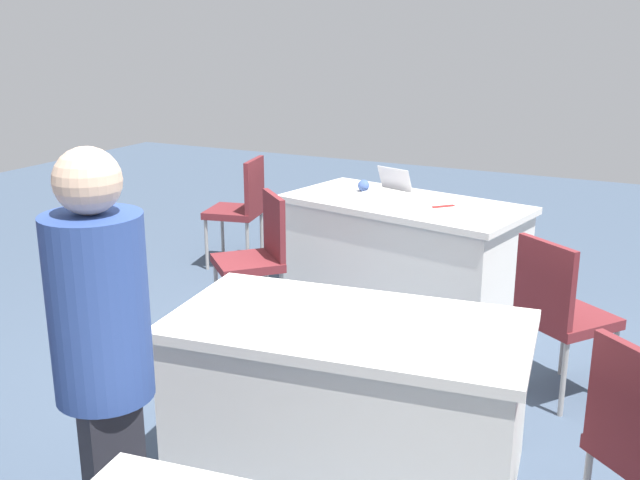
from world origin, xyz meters
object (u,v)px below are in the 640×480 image
Objects in this scene: person_presenter at (104,362)px; scissors_red at (443,206)px; chair_near_front at (257,252)px; yarn_ball at (364,186)px; table_foreground at (403,249)px; laptop_silver at (387,190)px; table_back_left at (348,396)px; chair_tucked_left at (241,205)px; chair_aisle at (559,309)px.

person_presenter is 9.49× the size of scissors_red.
yarn_ball is at bearing -60.64° from chair_near_front.
chair_near_front is 5.26× the size of scissors_red.
person_presenter is at bearing 93.15° from table_foreground.
laptop_silver is at bearing -37.28° from table_foreground.
chair_near_front reaches higher than table_back_left.
table_foreground is at bearing -55.28° from scissors_red.
table_foreground is 0.50m from laptop_silver.
scissors_red reaches higher than table_back_left.
yarn_ball is at bearing -97.60° from chair_tucked_left.
chair_near_front is 1.30m from laptop_silver.
table_back_left is (-0.61, 2.38, -0.00)m from table_foreground.
table_back_left is 1.85× the size of chair_near_front.
chair_tucked_left is 3.19m from chair_aisle.
person_presenter is (0.42, 1.13, 0.57)m from table_back_left.
table_back_left is 2.80m from yarn_ball.
yarn_ball reaches higher than table_foreground.
chair_tucked_left is 4.02m from person_presenter.
table_back_left is at bearing -86.71° from chair_aisle.
person_presenter is at bearing 99.46° from yarn_ball.
yarn_ball is at bearing -45.91° from person_presenter.
chair_near_front is 1.38m from chair_tucked_left.
yarn_ball reaches higher than table_back_left.
table_back_left is 3.29m from chair_tucked_left.
person_presenter is at bearing 153.28° from chair_near_front.
table_back_left is 18.24× the size of yarn_ball.
scissors_red is at bearing 163.16° from yarn_ball.
person_presenter reaches higher than table_back_left.
chair_aisle is at bearing 139.15° from table_foreground.
scissors_red reaches higher than table_foreground.
laptop_silver reaches higher than table_back_left.
yarn_ball is at bearing -67.96° from table_back_left.
person_presenter is 3.70m from laptop_silver.
table_back_left is 4.44× the size of laptop_silver.
yarn_ball is (0.62, -3.69, -0.14)m from person_presenter.
yarn_ball is (0.21, -0.02, 0.01)m from laptop_silver.
chair_tucked_left reaches higher than scissors_red.
table_back_left is 2.71m from laptop_silver.
laptop_silver is at bearing -99.22° from chair_tucked_left.
table_foreground is 1.13× the size of table_back_left.
chair_near_front is 0.98× the size of chair_tucked_left.
chair_tucked_left is 2.46× the size of laptop_silver.
person_presenter is 3.47m from scissors_red.
scissors_red is (-1.04, -0.96, 0.23)m from chair_near_front.
table_back_left is 1.83× the size of chair_aisle.
chair_tucked_left reaches higher than yarn_ball.
chair_tucked_left is 1.01× the size of chair_aisle.
chair_aisle is 0.56× the size of person_presenter.
chair_tucked_left is 1.89m from scissors_red.
chair_aisle is at bearing -125.93° from chair_tucked_left.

